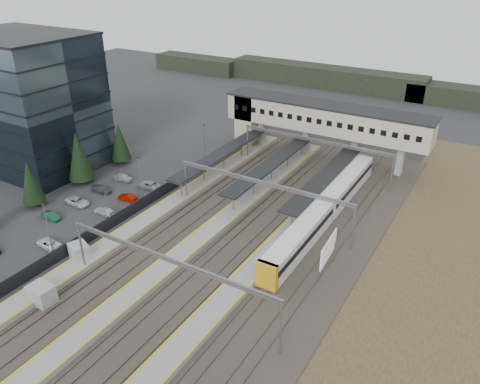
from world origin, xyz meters
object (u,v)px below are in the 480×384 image
Objects in this scene: relay_cabin_near at (42,295)px; billboard at (328,250)px; office_building at (27,102)px; footbridge at (311,118)px; train at (325,210)px; relay_cabin_far at (79,252)px.

billboard is at bearing 40.60° from relay_cabin_near.
relay_cabin_near is at bearing -37.99° from office_building.
footbridge reaches higher than billboard.
relay_cabin_near is 0.08× the size of train.
footbridge is (43.70, 30.00, -4.26)m from office_building.
relay_cabin_near reaches higher than relay_cabin_far.
relay_cabin_near is at bearing -139.40° from billboard.
office_building is 57.39m from train.
footbridge is (12.10, 48.65, 6.75)m from relay_cabin_far.
office_building is at bearing -145.53° from footbridge.
relay_cabin_near is 0.50× the size of billboard.
office_building is 0.63× the size of train.
office_building reaches higher than relay_cabin_far.
relay_cabin_near is 8.94m from relay_cabin_far.
train is (24.40, 26.02, 0.82)m from relay_cabin_far.
office_building reaches higher than train.
relay_cabin_far is (-3.04, 8.40, -0.05)m from relay_cabin_near.
billboard is (17.30, -34.46, -4.53)m from footbridge.
footbridge is (9.06, 57.06, 6.71)m from relay_cabin_near.
relay_cabin_near is at bearing -70.10° from relay_cabin_far.
relay_cabin_far is at bearing -154.24° from billboard.
train is at bearing 46.84° from relay_cabin_far.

